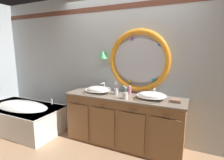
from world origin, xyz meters
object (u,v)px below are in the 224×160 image
Objects in this scene: sink_basin_left at (98,90)px; toothbrush_holder_left at (116,91)px; bathtub at (23,115)px; folded_hand_towel at (176,101)px; toothbrush_holder_right at (125,95)px; soap_dispenser at (130,90)px; sink_basin_right at (151,95)px.

sink_basin_left is 2.03× the size of toothbrush_holder_left.
bathtub is 11.67× the size of folded_hand_towel.
toothbrush_holder_right reaches higher than folded_hand_towel.
soap_dispenser is at bearing 166.33° from folded_hand_towel.
toothbrush_holder_left is 1.04× the size of toothbrush_holder_right.
soap_dispenser reaches higher than sink_basin_right.
sink_basin_left is at bearing -173.00° from toothbrush_holder_left.
bathtub is at bearing -167.22° from sink_basin_left.
bathtub is 7.63× the size of toothbrush_holder_right.
toothbrush_holder_right reaches higher than sink_basin_right.
folded_hand_towel is at bearing 7.36° from bathtub.
soap_dispenser is 0.80m from folded_hand_towel.
toothbrush_holder_left is 0.97m from folded_hand_towel.
sink_basin_right reaches higher than bathtub.
toothbrush_holder_left is 0.25m from soap_dispenser.
soap_dispenser is at bearing 15.11° from bathtub.
sink_basin_left is at bearing 165.44° from toothbrush_holder_right.
sink_basin_left is 3.25× the size of folded_hand_towel.
sink_basin_right reaches higher than sink_basin_left.
folded_hand_towel is at bearing -1.45° from toothbrush_holder_left.
sink_basin_right is 3.04× the size of soap_dispenser.
toothbrush_holder_right is 1.53× the size of folded_hand_towel.
sink_basin_left is at bearing -158.16° from soap_dispenser.
sink_basin_left is 1.29m from folded_hand_towel.
soap_dispenser is (0.51, 0.20, 0.00)m from sink_basin_left.
folded_hand_towel is (0.72, 0.16, -0.04)m from toothbrush_holder_right.
toothbrush_holder_left is 1.52× the size of soap_dispenser.
sink_basin_right is 0.61m from toothbrush_holder_left.
sink_basin_left is at bearing -179.32° from folded_hand_towel.
bathtub is 2.22m from soap_dispenser.
folded_hand_towel is at bearing 2.48° from sink_basin_right.
toothbrush_holder_left is at bearing 142.49° from toothbrush_holder_right.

